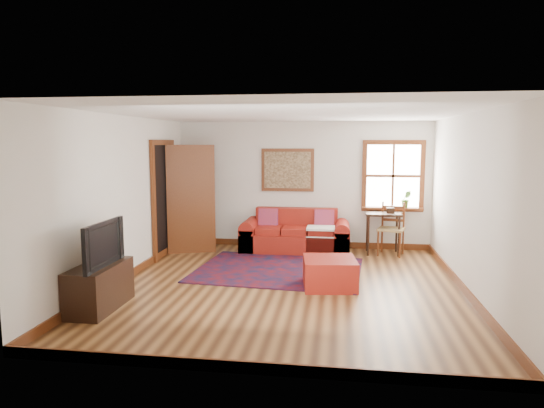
# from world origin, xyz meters

# --- Properties ---
(ground) EXTENTS (5.50, 5.50, 0.00)m
(ground) POSITION_xyz_m (0.00, 0.00, 0.00)
(ground) COLOR #492913
(ground) RESTS_ON ground
(room_envelope) EXTENTS (5.04, 5.54, 2.52)m
(room_envelope) POSITION_xyz_m (0.00, 0.02, 1.65)
(room_envelope) COLOR silver
(room_envelope) RESTS_ON ground
(window) EXTENTS (1.18, 0.20, 1.38)m
(window) POSITION_xyz_m (1.78, 2.70, 1.31)
(window) COLOR white
(window) RESTS_ON ground
(doorway) EXTENTS (0.89, 1.08, 2.14)m
(doorway) POSITION_xyz_m (-2.21, 1.78, 1.07)
(doorway) COLOR black
(doorway) RESTS_ON ground
(framed_artwork) EXTENTS (1.05, 0.07, 0.85)m
(framed_artwork) POSITION_xyz_m (-0.30, 2.71, 1.55)
(framed_artwork) COLOR #632F15
(framed_artwork) RESTS_ON ground
(persian_rug) EXTENTS (2.81, 2.32, 0.02)m
(persian_rug) POSITION_xyz_m (-0.24, 0.87, 0.01)
(persian_rug) COLOR #540C14
(persian_rug) RESTS_ON ground
(red_leather_sofa) EXTENTS (2.07, 0.86, 0.81)m
(red_leather_sofa) POSITION_xyz_m (-0.10, 2.34, 0.27)
(red_leather_sofa) COLOR maroon
(red_leather_sofa) RESTS_ON ground
(red_ottoman) EXTENTS (0.83, 0.83, 0.43)m
(red_ottoman) POSITION_xyz_m (0.61, 0.04, 0.21)
(red_ottoman) COLOR maroon
(red_ottoman) RESTS_ON ground
(side_table) EXTENTS (0.65, 0.49, 0.78)m
(side_table) POSITION_xyz_m (1.55, 2.34, 0.66)
(side_table) COLOR black
(side_table) RESTS_ON ground
(ladder_back_chair) EXTENTS (0.56, 0.54, 0.98)m
(ladder_back_chair) POSITION_xyz_m (1.71, 2.31, 0.53)
(ladder_back_chair) COLOR tan
(ladder_back_chair) RESTS_ON ground
(media_cabinet) EXTENTS (0.46, 1.03, 0.57)m
(media_cabinet) POSITION_xyz_m (-2.25, -1.28, 0.28)
(media_cabinet) COLOR black
(media_cabinet) RESTS_ON ground
(television) EXTENTS (0.13, 0.98, 0.56)m
(television) POSITION_xyz_m (-2.23, -1.34, 0.85)
(television) COLOR black
(television) RESTS_ON media_cabinet
(candle_hurricane) EXTENTS (0.12, 0.12, 0.18)m
(candle_hurricane) POSITION_xyz_m (-2.20, -0.90, 0.65)
(candle_hurricane) COLOR silver
(candle_hurricane) RESTS_ON media_cabinet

